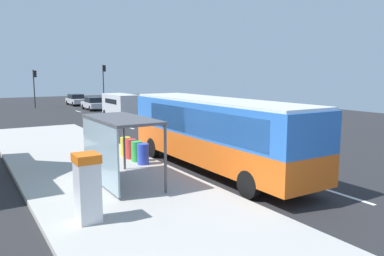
% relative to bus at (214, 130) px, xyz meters
% --- Properties ---
extents(ground_plane, '(56.00, 92.00, 0.04)m').
position_rel_bus_xyz_m(ground_plane, '(1.71, 14.65, -1.86)').
color(ground_plane, '#262628').
extents(sidewalk_platform, '(6.20, 30.00, 0.18)m').
position_rel_bus_xyz_m(sidewalk_platform, '(-4.69, 2.65, -1.75)').
color(sidewalk_platform, '#ADAAA3').
rests_on(sidewalk_platform, ground).
extents(lane_stripe_seg_0, '(0.16, 2.20, 0.01)m').
position_rel_bus_xyz_m(lane_stripe_seg_0, '(1.96, -5.35, -1.84)').
color(lane_stripe_seg_0, silver).
rests_on(lane_stripe_seg_0, ground).
extents(lane_stripe_seg_1, '(0.16, 2.20, 0.01)m').
position_rel_bus_xyz_m(lane_stripe_seg_1, '(1.96, -0.35, -1.84)').
color(lane_stripe_seg_1, silver).
rests_on(lane_stripe_seg_1, ground).
extents(lane_stripe_seg_2, '(0.16, 2.20, 0.01)m').
position_rel_bus_xyz_m(lane_stripe_seg_2, '(1.96, 4.65, -1.84)').
color(lane_stripe_seg_2, silver).
rests_on(lane_stripe_seg_2, ground).
extents(lane_stripe_seg_3, '(0.16, 2.20, 0.01)m').
position_rel_bus_xyz_m(lane_stripe_seg_3, '(1.96, 9.65, -1.84)').
color(lane_stripe_seg_3, silver).
rests_on(lane_stripe_seg_3, ground).
extents(lane_stripe_seg_4, '(0.16, 2.20, 0.01)m').
position_rel_bus_xyz_m(lane_stripe_seg_4, '(1.96, 14.65, -1.84)').
color(lane_stripe_seg_4, silver).
rests_on(lane_stripe_seg_4, ground).
extents(lane_stripe_seg_5, '(0.16, 2.20, 0.01)m').
position_rel_bus_xyz_m(lane_stripe_seg_5, '(1.96, 19.65, -1.84)').
color(lane_stripe_seg_5, silver).
rests_on(lane_stripe_seg_5, ground).
extents(lane_stripe_seg_6, '(0.16, 2.20, 0.01)m').
position_rel_bus_xyz_m(lane_stripe_seg_6, '(1.96, 24.65, -1.84)').
color(lane_stripe_seg_6, silver).
rests_on(lane_stripe_seg_6, ground).
extents(lane_stripe_seg_7, '(0.16, 2.20, 0.01)m').
position_rel_bus_xyz_m(lane_stripe_seg_7, '(1.96, 29.65, -1.84)').
color(lane_stripe_seg_7, silver).
rests_on(lane_stripe_seg_7, ground).
extents(bus, '(2.59, 11.02, 3.21)m').
position_rel_bus_xyz_m(bus, '(0.00, 0.00, 0.00)').
color(bus, orange).
rests_on(bus, ground).
extents(white_van, '(2.04, 5.20, 2.30)m').
position_rel_bus_xyz_m(white_van, '(3.91, 21.35, -0.50)').
color(white_van, silver).
rests_on(white_van, ground).
extents(sedan_near, '(1.88, 4.42, 1.52)m').
position_rel_bus_xyz_m(sedan_near, '(4.01, 30.43, -1.05)').
color(sedan_near, '#B7B7BC').
rests_on(sedan_near, ground).
extents(sedan_far, '(1.88, 4.42, 1.52)m').
position_rel_bus_xyz_m(sedan_far, '(4.01, 38.16, -1.05)').
color(sedan_far, '#B7B7BC').
rests_on(sedan_far, ground).
extents(ticket_machine, '(0.66, 0.76, 1.94)m').
position_rel_bus_xyz_m(ticket_machine, '(-6.57, -3.21, -0.67)').
color(ticket_machine, silver).
rests_on(ticket_machine, sidewalk_platform).
extents(recycling_bin_blue, '(0.52, 0.52, 0.95)m').
position_rel_bus_xyz_m(recycling_bin_blue, '(-2.49, 2.08, -1.19)').
color(recycling_bin_blue, blue).
rests_on(recycling_bin_blue, sidewalk_platform).
extents(recycling_bin_green, '(0.52, 0.52, 0.95)m').
position_rel_bus_xyz_m(recycling_bin_green, '(-2.49, 2.78, -1.19)').
color(recycling_bin_green, green).
rests_on(recycling_bin_green, sidewalk_platform).
extents(recycling_bin_red, '(0.52, 0.52, 0.95)m').
position_rel_bus_xyz_m(recycling_bin_red, '(-2.49, 3.48, -1.19)').
color(recycling_bin_red, red).
rests_on(recycling_bin_red, sidewalk_platform).
extents(recycling_bin_yellow, '(0.52, 0.52, 0.95)m').
position_rel_bus_xyz_m(recycling_bin_yellow, '(-2.49, 4.18, -1.19)').
color(recycling_bin_yellow, yellow).
rests_on(recycling_bin_yellow, sidewalk_platform).
extents(traffic_light_near_side, '(0.49, 0.28, 5.47)m').
position_rel_bus_xyz_m(traffic_light_near_side, '(7.21, 35.79, 1.77)').
color(traffic_light_near_side, '#2D2D2D').
rests_on(traffic_light_near_side, ground).
extents(traffic_light_far_side, '(0.49, 0.28, 4.75)m').
position_rel_bus_xyz_m(traffic_light_far_side, '(-1.39, 36.59, 1.33)').
color(traffic_light_far_side, '#2D2D2D').
rests_on(traffic_light_far_side, ground).
extents(bus_shelter, '(1.80, 4.00, 2.50)m').
position_rel_bus_xyz_m(bus_shelter, '(-4.70, -0.21, 0.25)').
color(bus_shelter, '#4C4C51').
rests_on(bus_shelter, sidewalk_platform).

